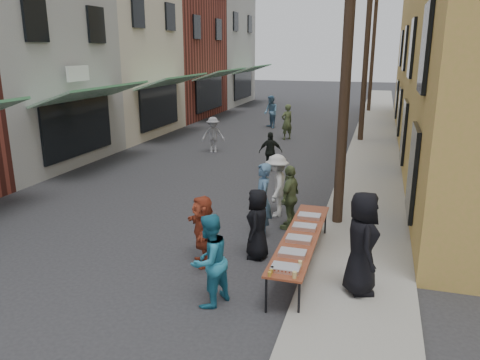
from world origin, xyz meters
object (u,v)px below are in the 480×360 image
Objects in this scene: serving_table at (301,237)px; catering_tray_sausage at (286,268)px; utility_pole_near at (347,48)px; guest_front_c at (209,261)px; utility_pole_mid at (367,48)px; server at (362,243)px; guest_front_a at (258,224)px; utility_pole_far at (373,49)px.

serving_table is 1.65m from catering_tray_sausage.
utility_pole_near is at bearing 83.61° from catering_tray_sausage.
guest_front_c reaches higher than serving_table.
server is at bearing -87.30° from utility_pole_mid.
utility_pole_mid is (0.00, 12.00, 0.00)m from utility_pole_near.
guest_front_c reaches higher than guest_front_a.
utility_pole_near reaches higher than server.
guest_front_a is at bearing -166.28° from guest_front_c.
server is (0.74, -27.63, -3.43)m from utility_pole_far.
catering_tray_sausage is 1.52m from server.
utility_pole_mid is 15.30m from serving_table.
catering_tray_sausage is at bearing -91.74° from utility_pole_mid.
utility_pole_mid reaches higher than serving_table.
utility_pole_far reaches higher than serving_table.
utility_pole_far reaches higher than guest_front_a.
guest_front_c is (-1.34, -1.89, 0.15)m from serving_table.
utility_pole_near is at bearing -90.00° from utility_pole_mid.
guest_front_c is at bearing -93.66° from utility_pole_far.
guest_front_a is at bearing -93.27° from utility_pole_far.
utility_pole_near is 4.75m from serving_table.
guest_front_c is (-1.84, -4.71, -3.64)m from utility_pole_near.
utility_pole_near is 18.00× the size of catering_tray_sausage.
utility_pole_far is at bearing -161.59° from guest_front_c.
guest_front_a is 2.20m from guest_front_c.
utility_pole_mid is at bearing -12.72° from server.
utility_pole_near reaches higher than catering_tray_sausage.
utility_pole_far is 4.62× the size of server.
utility_pole_near is 5.69× the size of guest_front_a.
catering_tray_sausage is at bearing 122.25° from guest_front_c.
catering_tray_sausage is (-0.50, -4.47, -3.71)m from utility_pole_near.
guest_front_a is (-1.52, -26.53, -3.71)m from utility_pole_far.
catering_tray_sausage reaches higher than serving_table.
guest_front_c is (-1.84, -28.71, -3.64)m from utility_pole_far.
utility_pole_far is at bearing 90.00° from utility_pole_mid.
serving_table is 2.32m from guest_front_c.
utility_pole_mid reaches higher than catering_tray_sausage.
guest_front_c is (-1.34, -0.24, 0.07)m from catering_tray_sausage.
guest_front_a is at bearing -95.96° from utility_pole_mid.
server is at bearing -78.51° from utility_pole_near.
catering_tray_sausage is (-0.50, -16.47, -3.71)m from utility_pole_mid.
utility_pole_far is 28.99m from guest_front_c.
utility_pole_mid is 4.62× the size of server.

